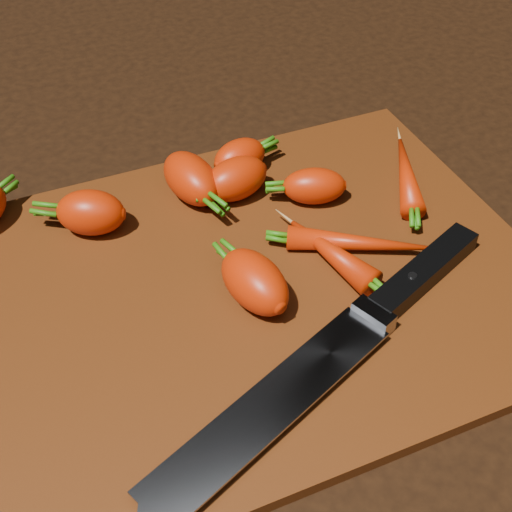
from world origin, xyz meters
name	(u,v)px	position (x,y,z in m)	size (l,w,h in m)	color
ground	(260,291)	(0.00, 0.00, -0.01)	(2.00, 2.00, 0.01)	black
cutting_board	(260,282)	(0.00, 0.00, 0.01)	(0.50, 0.40, 0.01)	#5C290D
carrot_1	(91,213)	(-0.12, 0.12, 0.03)	(0.06, 0.04, 0.04)	red
carrot_2	(191,178)	(-0.02, 0.13, 0.03)	(0.08, 0.04, 0.04)	red
carrot_3	(255,282)	(-0.02, -0.02, 0.03)	(0.08, 0.05, 0.05)	red
carrot_4	(236,179)	(0.02, 0.12, 0.03)	(0.07, 0.04, 0.04)	red
carrot_5	(240,157)	(0.04, 0.15, 0.03)	(0.06, 0.04, 0.04)	red
carrot_6	(314,186)	(0.09, 0.08, 0.03)	(0.06, 0.04, 0.04)	red
carrot_7	(406,173)	(0.19, 0.07, 0.02)	(0.12, 0.03, 0.03)	red
carrot_8	(359,243)	(0.10, -0.01, 0.02)	(0.13, 0.02, 0.02)	red
carrot_9	(330,252)	(0.07, -0.01, 0.03)	(0.10, 0.03, 0.03)	red
knife	(292,388)	(-0.03, -0.13, 0.02)	(0.37, 0.18, 0.02)	gray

